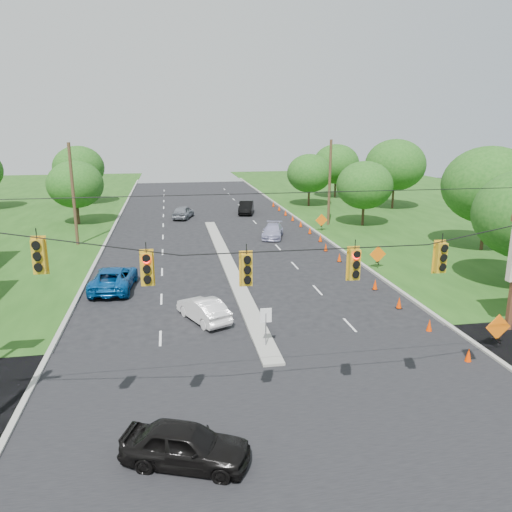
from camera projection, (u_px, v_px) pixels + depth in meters
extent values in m
plane|color=black|center=(297.00, 418.00, 18.22)|extent=(160.00, 160.00, 0.00)
cube|color=black|center=(297.00, 418.00, 18.22)|extent=(160.00, 14.00, 0.02)
cube|color=gray|center=(106.00, 244.00, 45.12)|extent=(0.25, 110.00, 0.16)
cube|color=gray|center=(320.00, 236.00, 48.49)|extent=(0.25, 110.00, 0.16)
cube|color=gray|center=(228.00, 265.00, 38.23)|extent=(1.00, 34.00, 0.18)
cylinder|color=gray|center=(266.00, 331.00, 23.71)|extent=(0.06, 0.06, 1.80)
cube|color=white|center=(266.00, 315.00, 23.51)|extent=(0.55, 0.04, 0.70)
cylinder|color=black|center=(310.00, 237.00, 15.49)|extent=(24.00, 0.04, 0.04)
cube|color=gold|center=(39.00, 256.00, 14.22)|extent=(0.34, 0.24, 1.00)
cube|color=gold|center=(147.00, 269.00, 14.85)|extent=(0.34, 0.24, 1.00)
cube|color=gold|center=(246.00, 270.00, 15.40)|extent=(0.34, 0.24, 1.00)
cube|color=gold|center=(354.00, 264.00, 15.99)|extent=(0.34, 0.24, 1.00)
cube|color=gold|center=(441.00, 258.00, 16.47)|extent=(0.34, 0.24, 1.00)
cylinder|color=#422D1C|center=(73.00, 195.00, 43.58)|extent=(0.28, 0.28, 9.00)
cylinder|color=#422D1C|center=(330.00, 183.00, 52.52)|extent=(0.28, 0.28, 9.00)
cone|color=#F53800|center=(468.00, 355.00, 22.45)|extent=(0.32, 0.32, 0.70)
cone|color=#F53800|center=(429.00, 326.00, 25.78)|extent=(0.32, 0.32, 0.70)
cone|color=#F53800|center=(399.00, 303.00, 29.12)|extent=(0.32, 0.32, 0.70)
cone|color=#F53800|center=(375.00, 284.00, 32.45)|extent=(0.32, 0.32, 0.70)
cone|color=#F53800|center=(356.00, 270.00, 35.79)|extent=(0.32, 0.32, 0.70)
cone|color=#F53800|center=(339.00, 257.00, 39.12)|extent=(0.32, 0.32, 0.70)
cone|color=#F53800|center=(326.00, 247.00, 42.46)|extent=(0.32, 0.32, 0.70)
cone|color=#F53800|center=(320.00, 238.00, 45.89)|extent=(0.32, 0.32, 0.70)
cone|color=#F53800|center=(310.00, 230.00, 49.23)|extent=(0.32, 0.32, 0.70)
cone|color=#F53800|center=(301.00, 224.00, 52.56)|extent=(0.32, 0.32, 0.70)
cone|color=#F53800|center=(293.00, 218.00, 55.90)|extent=(0.32, 0.32, 0.70)
cone|color=#F53800|center=(286.00, 213.00, 59.24)|extent=(0.32, 0.32, 0.70)
cone|color=#F53800|center=(279.00, 208.00, 62.57)|extent=(0.32, 0.32, 0.70)
cone|color=#F53800|center=(273.00, 204.00, 65.91)|extent=(0.32, 0.32, 0.70)
cube|color=black|center=(496.00, 339.00, 23.70)|extent=(0.06, 0.58, 0.26)
cube|color=black|center=(496.00, 339.00, 23.70)|extent=(0.06, 0.58, 0.26)
cube|color=orange|center=(498.00, 327.00, 23.54)|extent=(1.27, 0.05, 1.27)
cube|color=black|center=(377.00, 262.00, 37.04)|extent=(0.06, 0.58, 0.26)
cube|color=black|center=(377.00, 262.00, 37.04)|extent=(0.06, 0.58, 0.26)
cube|color=orange|center=(378.00, 254.00, 36.89)|extent=(1.27, 0.05, 1.27)
cube|color=black|center=(321.00, 226.00, 50.38)|extent=(0.06, 0.58, 0.26)
cube|color=black|center=(321.00, 226.00, 50.38)|extent=(0.06, 0.58, 0.26)
cube|color=orange|center=(322.00, 220.00, 50.23)|extent=(1.27, 0.05, 1.27)
cylinder|color=black|center=(78.00, 213.00, 53.68)|extent=(0.28, 0.28, 2.52)
ellipsoid|color=#194C14|center=(75.00, 184.00, 52.90)|extent=(5.88, 5.88, 5.04)
cylinder|color=black|center=(81.00, 194.00, 67.59)|extent=(0.28, 0.28, 2.88)
ellipsoid|color=#194C14|center=(79.00, 167.00, 66.70)|extent=(6.72, 6.72, 5.76)
cylinder|color=black|center=(483.00, 232.00, 42.45)|extent=(0.28, 0.28, 3.24)
ellipsoid|color=#194C14|center=(489.00, 185.00, 41.45)|extent=(7.56, 7.56, 6.48)
cylinder|color=black|center=(363.00, 214.00, 52.97)|extent=(0.28, 0.28, 2.52)
ellipsoid|color=#194C14|center=(365.00, 185.00, 52.19)|extent=(5.88, 5.88, 5.04)
cylinder|color=black|center=(393.00, 196.00, 63.75)|extent=(0.28, 0.28, 3.24)
ellipsoid|color=#194C14|center=(395.00, 165.00, 62.75)|extent=(7.56, 7.56, 6.48)
cylinder|color=black|center=(335.00, 188.00, 73.61)|extent=(0.28, 0.28, 2.88)
ellipsoid|color=#194C14|center=(336.00, 164.00, 72.72)|extent=(6.72, 6.72, 5.76)
cylinder|color=black|center=(309.00, 197.00, 65.98)|extent=(0.28, 0.28, 2.52)
ellipsoid|color=#194C14|center=(309.00, 173.00, 65.20)|extent=(5.88, 5.88, 5.04)
imported|color=black|center=(186.00, 445.00, 15.58)|extent=(4.39, 2.96, 1.39)
imported|color=white|center=(203.00, 309.00, 27.20)|extent=(2.90, 4.18, 1.30)
imported|color=#084890|center=(114.00, 278.00, 32.42)|extent=(2.96, 5.64, 1.51)
imported|color=#9C9CC0|center=(273.00, 231.00, 47.55)|extent=(3.01, 4.78, 1.29)
imported|color=slate|center=(183.00, 212.00, 57.36)|extent=(2.95, 4.72, 1.50)
imported|color=black|center=(246.00, 207.00, 60.46)|extent=(2.60, 4.90, 1.53)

